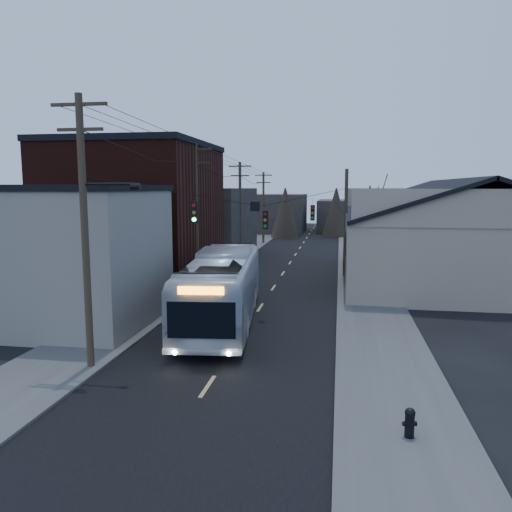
# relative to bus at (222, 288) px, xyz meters

# --- Properties ---
(ground) EXTENTS (160.00, 160.00, 0.00)m
(ground) POSITION_rel_bus_xyz_m (1.45, -10.40, -1.86)
(ground) COLOR black
(ground) RESTS_ON ground
(road_surface) EXTENTS (9.00, 110.00, 0.02)m
(road_surface) POSITION_rel_bus_xyz_m (1.45, 19.60, -1.85)
(road_surface) COLOR black
(road_surface) RESTS_ON ground
(sidewalk_left) EXTENTS (4.00, 110.00, 0.12)m
(sidewalk_left) POSITION_rel_bus_xyz_m (-5.05, 19.60, -1.80)
(sidewalk_left) COLOR #474744
(sidewalk_left) RESTS_ON ground
(sidewalk_right) EXTENTS (4.00, 110.00, 0.12)m
(sidewalk_right) POSITION_rel_bus_xyz_m (7.95, 19.60, -1.80)
(sidewalk_right) COLOR #474744
(sidewalk_right) RESTS_ON ground
(building_clapboard) EXTENTS (8.00, 8.00, 7.00)m
(building_clapboard) POSITION_rel_bus_xyz_m (-7.55, -1.40, 1.64)
(building_clapboard) COLOR gray
(building_clapboard) RESTS_ON ground
(building_brick) EXTENTS (10.00, 12.00, 10.00)m
(building_brick) POSITION_rel_bus_xyz_m (-8.55, 9.60, 3.14)
(building_brick) COLOR black
(building_brick) RESTS_ON ground
(building_left_far) EXTENTS (9.00, 14.00, 7.00)m
(building_left_far) POSITION_rel_bus_xyz_m (-8.05, 25.60, 1.64)
(building_left_far) COLOR #2E2A25
(building_left_far) RESTS_ON ground
(warehouse) EXTENTS (16.16, 20.60, 7.73)m
(warehouse) POSITION_rel_bus_xyz_m (14.45, 14.60, 0.83)
(warehouse) COLOR gray
(warehouse) RESTS_ON ground
(building_far_left) EXTENTS (10.00, 12.00, 6.00)m
(building_far_left) POSITION_rel_bus_xyz_m (-4.55, 54.60, 1.14)
(building_far_left) COLOR #2E2A25
(building_far_left) RESTS_ON ground
(building_far_right) EXTENTS (12.00, 14.00, 5.00)m
(building_far_right) POSITION_rel_bus_xyz_m (8.45, 59.60, 0.64)
(building_far_right) COLOR #2E2A25
(building_far_right) RESTS_ON ground
(bare_tree) EXTENTS (0.40, 0.40, 7.20)m
(bare_tree) POSITION_rel_bus_xyz_m (7.95, 9.60, 1.74)
(bare_tree) COLOR black
(bare_tree) RESTS_ON ground
(utility_lines) EXTENTS (11.24, 45.28, 10.50)m
(utility_lines) POSITION_rel_bus_xyz_m (-1.66, 13.74, 3.09)
(utility_lines) COLOR #382B1E
(utility_lines) RESTS_ON ground
(bus) EXTENTS (4.58, 13.65, 3.73)m
(bus) POSITION_rel_bus_xyz_m (0.00, 0.00, 0.00)
(bus) COLOR silver
(bus) RESTS_ON ground
(parked_car) EXTENTS (1.81, 4.66, 1.51)m
(parked_car) POSITION_rel_bus_xyz_m (-2.85, 16.76, -1.11)
(parked_car) COLOR #B9BBC1
(parked_car) RESTS_ON ground
(fire_hydrant) EXTENTS (0.42, 0.29, 0.86)m
(fire_hydrant) POSITION_rel_bus_xyz_m (8.04, -11.21, -1.29)
(fire_hydrant) COLOR black
(fire_hydrant) RESTS_ON sidewalk_right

